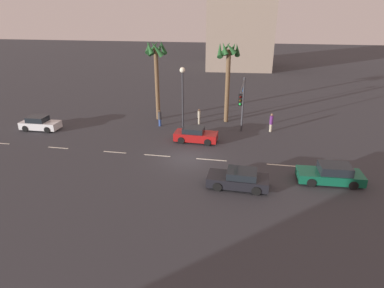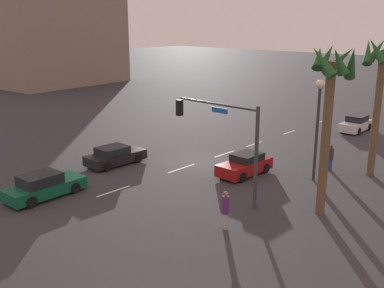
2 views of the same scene
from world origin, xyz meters
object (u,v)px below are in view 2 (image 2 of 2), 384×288
at_px(car_1, 44,186).
at_px(palm_tree_0, 331,92).
at_px(car_2, 115,156).
at_px(streetlamp, 318,111).
at_px(palm_tree_1, 381,75).
at_px(traffic_signal, 224,132).
at_px(pedestrian_1, 225,209).
at_px(pedestrian_0, 331,157).
at_px(car_3, 245,165).
at_px(car_0, 356,124).
at_px(pedestrian_2, 321,177).

distance_m(car_1, palm_tree_0, 16.28).
distance_m(car_2, palm_tree_0, 15.69).
relative_size(streetlamp, palm_tree_1, 0.72).
relative_size(traffic_signal, pedestrian_1, 3.14).
relative_size(pedestrian_0, pedestrian_1, 0.93).
bearing_deg(car_3, pedestrian_1, 29.66).
relative_size(car_0, car_3, 0.98).
xyz_separation_m(car_2, pedestrian_0, (-8.95, 11.58, 0.32)).
xyz_separation_m(streetlamp, pedestrian_1, (9.13, 0.22, -3.38)).
bearing_deg(palm_tree_1, traffic_signal, -25.34).
height_order(streetlamp, pedestrian_2, streetlamp).
height_order(car_2, traffic_signal, traffic_signal).
bearing_deg(car_3, car_0, 178.95).
xyz_separation_m(streetlamp, pedestrian_0, (-2.51, -0.14, -3.46)).
relative_size(car_3, pedestrian_0, 2.28).
xyz_separation_m(traffic_signal, pedestrian_2, (-4.62, 3.56, -2.93)).
height_order(car_2, pedestrian_2, pedestrian_2).
bearing_deg(pedestrian_2, palm_tree_0, 28.01).
bearing_deg(streetlamp, car_0, -166.29).
xyz_separation_m(streetlamp, palm_tree_1, (-3.40, 2.20, 2.08)).
distance_m(pedestrian_1, pedestrian_2, 7.67).
bearing_deg(traffic_signal, streetlamp, 159.35).
bearing_deg(pedestrian_0, traffic_signal, -14.10).
xyz_separation_m(car_0, traffic_signal, (20.61, 1.21, 3.19)).
relative_size(car_1, palm_tree_0, 0.53).
bearing_deg(car_3, palm_tree_1, 131.92).
xyz_separation_m(car_2, palm_tree_0, (-2.15, 14.44, 5.74)).
bearing_deg(car_0, traffic_signal, 3.37).
relative_size(car_2, pedestrian_2, 2.50).
height_order(traffic_signal, palm_tree_0, palm_tree_0).
height_order(car_0, pedestrian_1, pedestrian_1).
relative_size(car_2, streetlamp, 0.68).
bearing_deg(pedestrian_1, pedestrian_0, -178.21).
height_order(car_0, traffic_signal, traffic_signal).
xyz_separation_m(pedestrian_0, palm_tree_1, (-0.89, 2.35, 5.55)).
relative_size(car_0, traffic_signal, 0.66).
xyz_separation_m(car_0, car_2, (20.91, -8.19, -0.04)).
xyz_separation_m(car_1, pedestrian_2, (-11.38, 11.10, 0.27)).
height_order(pedestrian_2, palm_tree_1, palm_tree_1).
relative_size(car_0, palm_tree_0, 0.46).
bearing_deg(pedestrian_1, pedestrian_2, 172.31).
distance_m(traffic_signal, pedestrian_2, 6.53).
height_order(streetlamp, pedestrian_0, streetlamp).
bearing_deg(pedestrian_1, palm_tree_0, 152.65).
height_order(car_0, pedestrian_2, pedestrian_2).
height_order(car_2, streetlamp, streetlamp).
xyz_separation_m(car_3, traffic_signal, (4.13, 1.52, 3.20)).
height_order(car_3, pedestrian_0, pedestrian_0).
bearing_deg(car_1, car_2, -163.92).
bearing_deg(pedestrian_2, pedestrian_1, -7.69).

